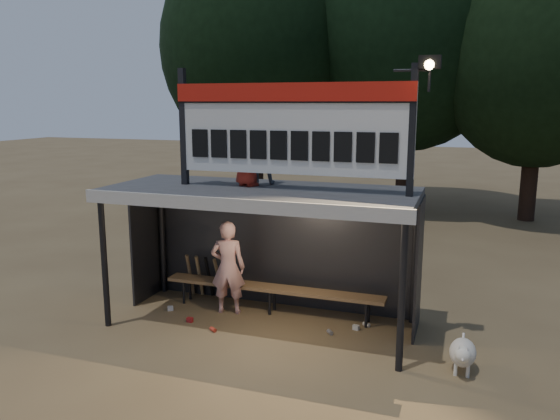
{
  "coord_description": "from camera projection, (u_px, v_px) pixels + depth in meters",
  "views": [
    {
      "loc": [
        3.12,
        -8.09,
        3.67
      ],
      "look_at": [
        0.2,
        0.4,
        1.9
      ],
      "focal_mm": 35.0,
      "sensor_mm": 36.0,
      "label": 1
    }
  ],
  "objects": [
    {
      "name": "litter",
      "position": [
        268.0,
        323.0,
        9.14
      ],
      "size": [
        3.59,
        1.14,
        0.08
      ],
      "color": "#A21B1C",
      "rests_on": "ground"
    },
    {
      "name": "bats",
      "position": [
        204.0,
        276.0,
        10.36
      ],
      "size": [
        0.68,
        0.35,
        0.84
      ],
      "color": "olive",
      "rests_on": "ground"
    },
    {
      "name": "dugout_shelter",
      "position": [
        266.0,
        214.0,
        9.08
      ],
      "size": [
        5.1,
        2.08,
        2.32
      ],
      "color": "#38393B",
      "rests_on": "ground"
    },
    {
      "name": "child_a",
      "position": [
        258.0,
        149.0,
        9.11
      ],
      "size": [
        0.71,
        0.65,
        1.17
      ],
      "primitive_type": "imported",
      "rotation": [
        0.0,
        0.0,
        3.62
      ],
      "color": "slate",
      "rests_on": "dugout_shelter"
    },
    {
      "name": "tree_left",
      "position": [
        255.0,
        48.0,
        18.7
      ],
      "size": [
        6.46,
        6.46,
        9.27
      ],
      "color": "black",
      "rests_on": "ground"
    },
    {
      "name": "ground",
      "position": [
        261.0,
        324.0,
        9.21
      ],
      "size": [
        80.0,
        80.0,
        0.0
      ],
      "primitive_type": "plane",
      "color": "brown",
      "rests_on": "ground"
    },
    {
      "name": "tree_right",
      "position": [
        541.0,
        51.0,
        16.35
      ],
      "size": [
        6.08,
        6.08,
        8.72
      ],
      "color": "black",
      "rests_on": "ground"
    },
    {
      "name": "scoreboard_assembly",
      "position": [
        293.0,
        126.0,
        8.38
      ],
      "size": [
        4.1,
        0.27,
        1.99
      ],
      "color": "black",
      "rests_on": "dugout_shelter"
    },
    {
      "name": "bench",
      "position": [
        272.0,
        289.0,
        9.64
      ],
      "size": [
        4.0,
        0.35,
        0.48
      ],
      "color": "olive",
      "rests_on": "ground"
    },
    {
      "name": "child_b",
      "position": [
        247.0,
        154.0,
        8.91
      ],
      "size": [
        0.62,
        0.55,
        1.07
      ],
      "primitive_type": "imported",
      "rotation": [
        0.0,
        0.0,
        2.62
      ],
      "color": "#A32519",
      "rests_on": "dugout_shelter"
    },
    {
      "name": "dog",
      "position": [
        463.0,
        353.0,
        7.52
      ],
      "size": [
        0.36,
        0.81,
        0.49
      ],
      "color": "beige",
      "rests_on": "ground"
    },
    {
      "name": "player",
      "position": [
        228.0,
        267.0,
        9.56
      ],
      "size": [
        0.68,
        0.52,
        1.66
      ],
      "primitive_type": "imported",
      "rotation": [
        0.0,
        0.0,
        3.37
      ],
      "color": "white",
      "rests_on": "ground"
    },
    {
      "name": "tree_mid",
      "position": [
        409.0,
        27.0,
        18.37
      ],
      "size": [
        7.22,
        7.22,
        10.36
      ],
      "color": "black",
      "rests_on": "ground"
    }
  ]
}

